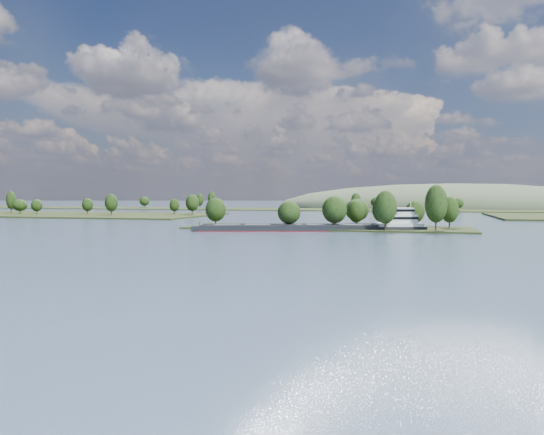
% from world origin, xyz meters
% --- Properties ---
extents(ground, '(1800.00, 1800.00, 0.00)m').
position_xyz_m(ground, '(0.00, 120.00, 0.00)').
color(ground, '#384D61').
rests_on(ground, ground).
extents(tree_island, '(100.00, 31.90, 15.92)m').
position_xyz_m(tree_island, '(6.54, 178.70, 4.03)').
color(tree_island, black).
rests_on(tree_island, ground).
extents(back_shoreline, '(900.00, 60.00, 15.04)m').
position_xyz_m(back_shoreline, '(6.21, 399.79, 0.56)').
color(back_shoreline, black).
rests_on(back_shoreline, ground).
extents(hill_west, '(320.00, 160.00, 44.00)m').
position_xyz_m(hill_west, '(60.00, 500.00, 0.00)').
color(hill_west, '#3C4A32').
rests_on(hill_west, ground).
extents(cargo_barge, '(76.84, 30.50, 10.47)m').
position_xyz_m(cargo_barge, '(1.31, 169.39, 1.32)').
color(cargo_barge, black).
rests_on(cargo_barge, ground).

